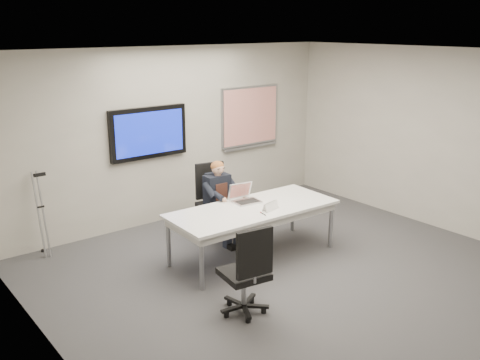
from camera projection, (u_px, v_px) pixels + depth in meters
floor at (303, 280)px, 6.77m from camera, size 6.00×6.00×0.02m
ceiling at (311, 54)px, 5.98m from camera, size 6.00×6.00×0.02m
wall_back at (175, 135)px, 8.64m from camera, size 6.00×0.02×2.80m
wall_left at (59, 232)px, 4.59m from camera, size 0.02×6.00×2.80m
wall_right at (446, 141)px, 8.15m from camera, size 0.02×6.00×2.80m
conference_table at (253, 213)px, 7.28m from camera, size 2.38×1.06×0.72m
tv_display at (149, 133)px, 8.27m from camera, size 1.30×0.09×0.80m
whiteboard at (250, 117)px, 9.50m from camera, size 1.25×0.08×1.10m
office_chair_far at (215, 215)px, 8.07m from camera, size 0.64×0.64×1.12m
office_chair_near at (246, 287)px, 5.89m from camera, size 0.58×0.58×1.07m
seated_person at (224, 210)px, 7.85m from camera, size 0.39×0.66×1.21m
crutch at (41, 213)px, 7.34m from camera, size 0.37×0.58×1.29m
laptop at (244, 197)px, 7.49m from camera, size 0.39×0.37×0.26m
name_tent at (271, 206)px, 7.15m from camera, size 0.29×0.14×0.11m
pen at (263, 214)px, 7.00m from camera, size 0.04×0.14×0.01m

